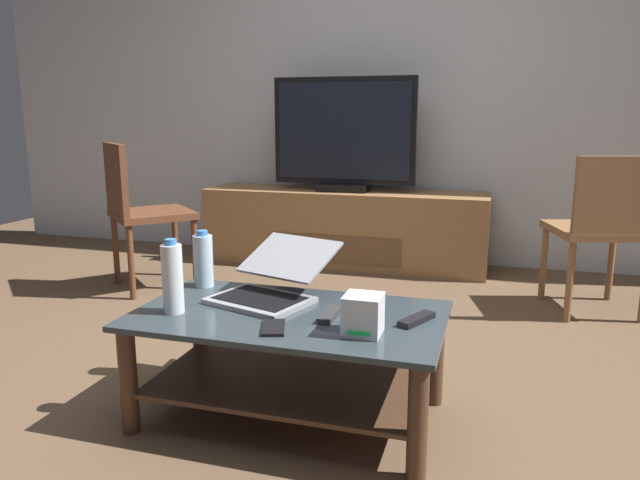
% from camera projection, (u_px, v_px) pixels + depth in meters
% --- Properties ---
extents(ground_plane, '(7.68, 7.68, 0.00)m').
position_uv_depth(ground_plane, '(301.00, 377.00, 2.41)').
color(ground_plane, brown).
extents(back_wall, '(6.40, 0.12, 2.80)m').
position_uv_depth(back_wall, '(398.00, 62.00, 4.16)').
color(back_wall, silver).
rests_on(back_wall, ground).
extents(coffee_table, '(1.05, 0.59, 0.38)m').
position_uv_depth(coffee_table, '(289.00, 347.00, 2.05)').
color(coffee_table, '#2D383D').
rests_on(coffee_table, ground).
extents(media_cabinet, '(1.97, 0.45, 0.52)m').
position_uv_depth(media_cabinet, '(344.00, 228.00, 4.18)').
color(media_cabinet, olive).
rests_on(media_cabinet, ground).
extents(television, '(0.98, 0.20, 0.77)m').
position_uv_depth(television, '(344.00, 137.00, 4.03)').
color(television, black).
rests_on(television, media_cabinet).
extents(dining_chair, '(0.54, 0.54, 0.85)m').
position_uv_depth(dining_chair, '(603.00, 225.00, 3.06)').
color(dining_chair, brown).
rests_on(dining_chair, ground).
extents(side_chair, '(0.62, 0.62, 0.88)m').
position_uv_depth(side_chair, '(139.00, 207.00, 3.54)').
color(side_chair, '#59331E').
rests_on(side_chair, ground).
extents(laptop, '(0.45, 0.51, 0.19)m').
position_uv_depth(laptop, '(272.00, 282.00, 2.18)').
color(laptop, gray).
rests_on(laptop, coffee_table).
extents(router_box, '(0.11, 0.12, 0.12)m').
position_uv_depth(router_box, '(363.00, 315.00, 1.82)').
color(router_box, silver).
rests_on(router_box, coffee_table).
extents(water_bottle_near, '(0.08, 0.08, 0.22)m').
position_uv_depth(water_bottle_near, '(203.00, 260.00, 2.32)').
color(water_bottle_near, silver).
rests_on(water_bottle_near, coffee_table).
extents(water_bottle_far, '(0.07, 0.07, 0.26)m').
position_uv_depth(water_bottle_far, '(173.00, 278.00, 2.00)').
color(water_bottle_far, silver).
rests_on(water_bottle_far, coffee_table).
extents(cell_phone, '(0.11, 0.15, 0.01)m').
position_uv_depth(cell_phone, '(273.00, 328.00, 1.87)').
color(cell_phone, black).
rests_on(cell_phone, coffee_table).
extents(tv_remote, '(0.11, 0.16, 0.02)m').
position_uv_depth(tv_remote, '(417.00, 319.00, 1.93)').
color(tv_remote, black).
rests_on(tv_remote, coffee_table).
extents(soundbar_remote, '(0.05, 0.16, 0.02)m').
position_uv_depth(soundbar_remote, '(330.00, 314.00, 1.98)').
color(soundbar_remote, '#2D2D30').
rests_on(soundbar_remote, coffee_table).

